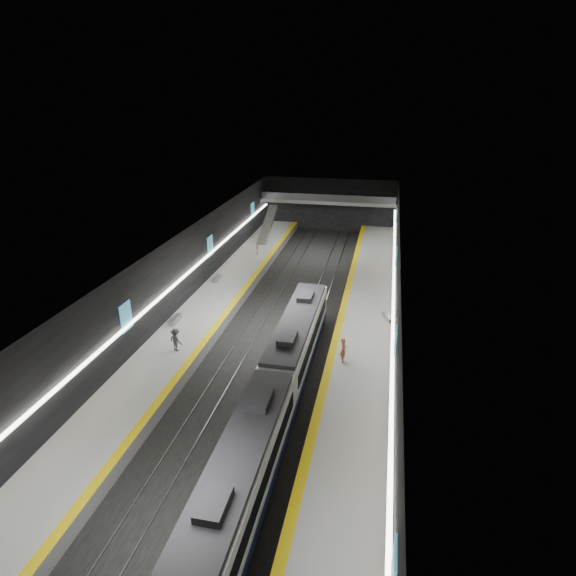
% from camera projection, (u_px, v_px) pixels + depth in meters
% --- Properties ---
extents(ground, '(70.00, 70.00, 0.00)m').
position_uv_depth(ground, '(279.00, 334.00, 43.20)').
color(ground, black).
rests_on(ground, ground).
extents(ceiling, '(20.00, 70.00, 0.04)m').
position_uv_depth(ceiling, '(278.00, 249.00, 40.13)').
color(ceiling, beige).
rests_on(ceiling, wall_left).
extents(wall_left, '(0.04, 70.00, 8.00)m').
position_uv_depth(wall_left, '(171.00, 284.00, 43.57)').
color(wall_left, black).
rests_on(wall_left, ground).
extents(wall_right, '(0.04, 70.00, 8.00)m').
position_uv_depth(wall_right, '(396.00, 302.00, 39.76)').
color(wall_right, black).
rests_on(wall_right, ground).
extents(wall_back, '(20.00, 0.04, 8.00)m').
position_uv_depth(wall_back, '(330.00, 205.00, 73.30)').
color(wall_back, black).
rests_on(wall_back, ground).
extents(platform_left, '(5.00, 70.00, 1.00)m').
position_uv_depth(platform_left, '(200.00, 321.00, 44.43)').
color(platform_left, slate).
rests_on(platform_left, ground).
extents(tile_surface_left, '(5.00, 70.00, 0.02)m').
position_uv_depth(tile_surface_left, '(199.00, 316.00, 44.24)').
color(tile_surface_left, '#AFAFA9').
rests_on(tile_surface_left, platform_left).
extents(tactile_strip_left, '(0.60, 70.00, 0.02)m').
position_uv_depth(tactile_strip_left, '(222.00, 318.00, 43.81)').
color(tactile_strip_left, yellow).
rests_on(tactile_strip_left, platform_left).
extents(platform_right, '(5.00, 70.00, 1.00)m').
position_uv_depth(platform_right, '(363.00, 337.00, 41.58)').
color(platform_right, slate).
rests_on(platform_right, ground).
extents(tile_surface_right, '(5.00, 70.00, 0.02)m').
position_uv_depth(tile_surface_right, '(363.00, 332.00, 41.38)').
color(tile_surface_right, '#AFAFA9').
rests_on(tile_surface_right, platform_right).
extents(tactile_strip_right, '(0.60, 70.00, 0.02)m').
position_uv_depth(tactile_strip_right, '(338.00, 329.00, 41.80)').
color(tactile_strip_right, yellow).
rests_on(tactile_strip_right, platform_right).
extents(rails, '(6.52, 70.00, 0.12)m').
position_uv_depth(rails, '(279.00, 333.00, 43.17)').
color(rails, gray).
rests_on(rails, ground).
extents(train, '(2.69, 30.04, 3.60)m').
position_uv_depth(train, '(275.00, 391.00, 31.17)').
color(train, '#0D1333').
rests_on(train, ground).
extents(ad_posters, '(19.94, 53.50, 2.20)m').
position_uv_depth(ad_posters, '(281.00, 283.00, 42.38)').
color(ad_posters, teal).
rests_on(ad_posters, wall_left).
extents(cove_light_left, '(0.25, 68.60, 0.12)m').
position_uv_depth(cove_light_left, '(173.00, 286.00, 43.60)').
color(cove_light_left, white).
rests_on(cove_light_left, wall_left).
extents(cove_light_right, '(0.25, 68.60, 0.12)m').
position_uv_depth(cove_light_right, '(393.00, 304.00, 39.88)').
color(cove_light_right, white).
rests_on(cove_light_right, wall_right).
extents(mezzanine_bridge, '(20.00, 3.00, 1.50)m').
position_uv_depth(mezzanine_bridge, '(328.00, 201.00, 71.03)').
color(mezzanine_bridge, gray).
rests_on(mezzanine_bridge, wall_left).
extents(escalator, '(1.20, 7.50, 3.92)m').
position_uv_depth(escalator, '(268.00, 224.00, 67.02)').
color(escalator, '#99999E').
rests_on(escalator, platform_left).
extents(bench_left_near, '(0.55, 1.89, 0.46)m').
position_uv_depth(bench_left_near, '(175.00, 320.00, 43.04)').
color(bench_left_near, '#99999E').
rests_on(bench_left_near, platform_left).
extents(bench_left_far, '(0.50, 1.69, 0.41)m').
position_uv_depth(bench_left_far, '(216.00, 279.00, 52.42)').
color(bench_left_far, '#99999E').
rests_on(bench_left_far, platform_left).
extents(bench_right_far, '(1.12, 1.75, 0.42)m').
position_uv_depth(bench_right_far, '(388.00, 317.00, 43.54)').
color(bench_right_far, '#99999E').
rests_on(bench_right_far, platform_right).
extents(passenger_right_a, '(0.61, 0.80, 1.98)m').
position_uv_depth(passenger_right_a, '(343.00, 350.00, 36.49)').
color(passenger_right_a, '#C06647').
rests_on(passenger_right_a, platform_right).
extents(passenger_left_a, '(0.43, 0.95, 1.59)m').
position_uv_depth(passenger_left_a, '(257.00, 248.00, 60.55)').
color(passenger_left_a, silver).
rests_on(passenger_left_a, platform_left).
extents(passenger_left_b, '(1.41, 1.12, 1.91)m').
position_uv_depth(passenger_left_b, '(176.00, 340.00, 38.04)').
color(passenger_left_b, '#404248').
rests_on(passenger_left_b, platform_left).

